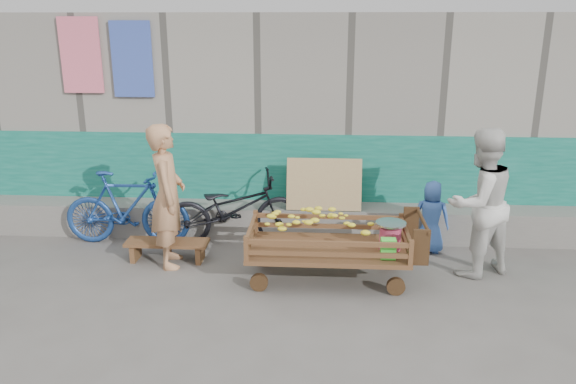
# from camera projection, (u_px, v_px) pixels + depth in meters

# --- Properties ---
(ground) EXTENTS (80.00, 80.00, 0.00)m
(ground) POSITION_uv_depth(u_px,v_px,m) (292.00, 322.00, 5.63)
(ground) COLOR #585550
(ground) RESTS_ON ground
(building_wall) EXTENTS (12.00, 3.50, 3.00)m
(building_wall) POSITION_uv_depth(u_px,v_px,m) (307.00, 113.00, 9.06)
(building_wall) COLOR gray
(building_wall) RESTS_ON ground
(banana_cart) EXTENTS (1.99, 0.91, 0.85)m
(banana_cart) POSITION_uv_depth(u_px,v_px,m) (325.00, 234.00, 6.40)
(banana_cart) COLOR brown
(banana_cart) RESTS_ON ground
(bench) EXTENTS (1.03, 0.31, 0.26)m
(bench) POSITION_uv_depth(u_px,v_px,m) (167.00, 246.00, 7.04)
(bench) COLOR brown
(bench) RESTS_ON ground
(vendor_man) EXTENTS (0.54, 0.71, 1.76)m
(vendor_man) POSITION_uv_depth(u_px,v_px,m) (168.00, 196.00, 6.73)
(vendor_man) COLOR tan
(vendor_man) RESTS_ON ground
(woman) EXTENTS (1.07, 0.99, 1.76)m
(woman) POSITION_uv_depth(u_px,v_px,m) (479.00, 203.00, 6.48)
(woman) COLOR silver
(woman) RESTS_ON ground
(child) EXTENTS (0.51, 0.39, 0.95)m
(child) POSITION_uv_depth(u_px,v_px,m) (431.00, 217.00, 7.22)
(child) COLOR #3963B7
(child) RESTS_ON ground
(bicycle_dark) EXTENTS (1.95, 1.06, 0.97)m
(bicycle_dark) POSITION_uv_depth(u_px,v_px,m) (233.00, 209.00, 7.50)
(bicycle_dark) COLOR black
(bicycle_dark) RESTS_ON ground
(bicycle_blue) EXTENTS (1.69, 0.49, 1.01)m
(bicycle_blue) POSITION_uv_depth(u_px,v_px,m) (127.00, 208.00, 7.47)
(bicycle_blue) COLOR #1F4694
(bicycle_blue) RESTS_ON ground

